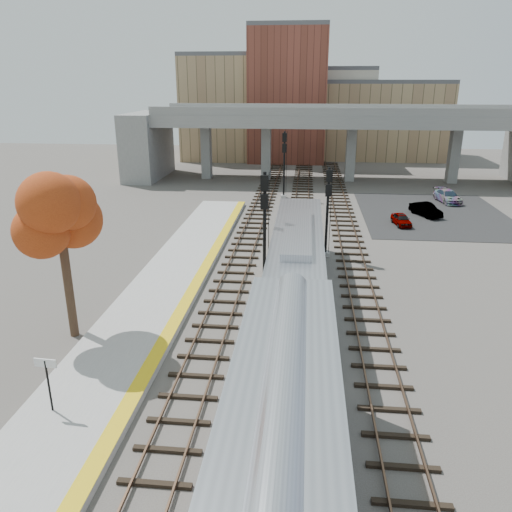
% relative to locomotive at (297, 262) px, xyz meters
% --- Properties ---
extents(ground, '(160.00, 160.00, 0.00)m').
position_rel_locomotive_xyz_m(ground, '(-1.00, -6.74, -2.28)').
color(ground, '#47423D').
rests_on(ground, ground).
extents(platform, '(4.50, 60.00, 0.35)m').
position_rel_locomotive_xyz_m(platform, '(-8.25, -6.74, -2.10)').
color(platform, '#9E9E99').
rests_on(platform, ground).
extents(yellow_strip, '(0.70, 60.00, 0.01)m').
position_rel_locomotive_xyz_m(yellow_strip, '(-6.35, -6.74, -1.92)').
color(yellow_strip, yellow).
rests_on(yellow_strip, platform).
extents(tracks, '(10.70, 95.00, 0.25)m').
position_rel_locomotive_xyz_m(tracks, '(-0.07, 5.76, -2.20)').
color(tracks, black).
rests_on(tracks, ground).
extents(overpass, '(54.00, 12.00, 9.50)m').
position_rel_locomotive_xyz_m(overpass, '(3.92, 38.26, 3.53)').
color(overpass, slate).
rests_on(overpass, ground).
extents(buildings_far, '(43.00, 21.00, 20.60)m').
position_rel_locomotive_xyz_m(buildings_far, '(0.26, 59.83, 5.60)').
color(buildings_far, tan).
rests_on(buildings_far, ground).
extents(parking_lot, '(14.00, 18.00, 0.04)m').
position_rel_locomotive_xyz_m(parking_lot, '(13.00, 21.26, -2.26)').
color(parking_lot, black).
rests_on(parking_lot, ground).
extents(locomotive, '(3.02, 19.05, 4.10)m').
position_rel_locomotive_xyz_m(locomotive, '(0.00, 0.00, 0.00)').
color(locomotive, '#A8AAB2').
rests_on(locomotive, ground).
extents(signal_mast_near, '(0.60, 0.64, 7.30)m').
position_rel_locomotive_xyz_m(signal_mast_near, '(-2.10, 1.68, 1.39)').
color(signal_mast_near, '#9E9E99').
rests_on(signal_mast_near, ground).
extents(signal_mast_mid, '(0.60, 0.64, 6.67)m').
position_rel_locomotive_xyz_m(signal_mast_mid, '(2.00, 7.68, 0.96)').
color(signal_mast_mid, '#9E9E99').
rests_on(signal_mast_mid, ground).
extents(signal_mast_far, '(0.60, 0.64, 7.29)m').
position_rel_locomotive_xyz_m(signal_mast_far, '(-2.10, 27.20, 1.39)').
color(signal_mast_far, '#9E9E99').
rests_on(signal_mast_far, ground).
extents(station_sign, '(0.90, 0.11, 2.27)m').
position_rel_locomotive_xyz_m(station_sign, '(-9.15, -12.61, -0.30)').
color(station_sign, black).
rests_on(station_sign, platform).
extents(tree, '(3.60, 3.60, 8.82)m').
position_rel_locomotive_xyz_m(tree, '(-11.30, -6.06, 4.26)').
color(tree, '#382619').
rests_on(tree, ground).
extents(car_a, '(1.70, 3.27, 1.06)m').
position_rel_locomotive_xyz_m(car_a, '(9.11, 16.83, -1.71)').
color(car_a, '#99999E').
rests_on(car_a, parking_lot).
extents(car_b, '(2.78, 4.00, 1.25)m').
position_rel_locomotive_xyz_m(car_b, '(12.03, 20.43, -1.61)').
color(car_b, '#99999E').
rests_on(car_b, parking_lot).
extents(car_c, '(2.59, 4.75, 1.30)m').
position_rel_locomotive_xyz_m(car_c, '(15.65, 26.63, -1.59)').
color(car_c, '#99999E').
rests_on(car_c, parking_lot).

